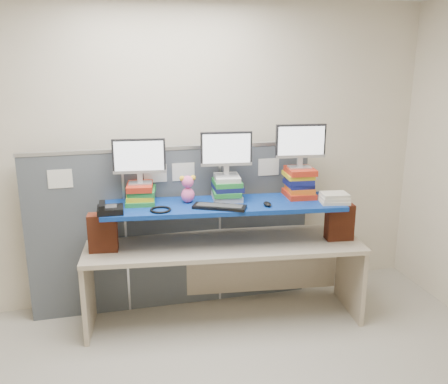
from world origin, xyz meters
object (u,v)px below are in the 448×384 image
object	(u,v)px
monitor_left	(139,158)
monitor_center	(226,151)
desk	(224,258)
blue_board	(224,205)
monitor_right	(301,143)
keyboard	(220,207)
desk_phone	(109,209)

from	to	relation	value
monitor_left	monitor_center	size ratio (longest dim) A/B	1.00
desk	blue_board	xyz separation A→B (m)	(0.00, 0.00, 0.49)
blue_board	monitor_center	xyz separation A→B (m)	(0.05, 0.11, 0.45)
monitor_right	keyboard	size ratio (longest dim) A/B	0.97
desk	desk_phone	distance (m)	1.10
desk_phone	keyboard	bearing A→B (deg)	-3.74
desk_phone	blue_board	bearing A→B (deg)	4.33
blue_board	monitor_center	bearing A→B (deg)	73.11
blue_board	monitor_left	bearing A→B (deg)	170.42
keyboard	desk_phone	world-z (taller)	desk_phone
desk	monitor_right	distance (m)	1.21
keyboard	desk_phone	xyz separation A→B (m)	(-0.89, 0.09, 0.02)
blue_board	monitor_right	bearing A→B (deg)	9.78
desk	blue_board	world-z (taller)	blue_board
blue_board	monitor_left	size ratio (longest dim) A/B	4.60
desk	desk_phone	world-z (taller)	desk_phone
blue_board	monitor_center	size ratio (longest dim) A/B	4.60
keyboard	desk_phone	bearing A→B (deg)	-159.84
monitor_right	keyboard	world-z (taller)	monitor_right
desk	desk_phone	bearing A→B (deg)	-171.34
monitor_center	monitor_right	world-z (taller)	monitor_right
monitor_left	keyboard	bearing A→B (deg)	-21.40
desk	desk_phone	size ratio (longest dim) A/B	11.58
keyboard	blue_board	bearing A→B (deg)	87.38
monitor_right	keyboard	bearing A→B (deg)	-161.15
desk	monitor_left	distance (m)	1.14
blue_board	desk_phone	xyz separation A→B (m)	(-0.96, -0.04, 0.05)
monitor_center	keyboard	size ratio (longest dim) A/B	0.97
blue_board	monitor_left	xyz separation A→B (m)	(-0.68, 0.20, 0.40)
monitor_center	desk_phone	world-z (taller)	monitor_center
monitor_center	keyboard	bearing A→B (deg)	-109.76
blue_board	desk_phone	size ratio (longest dim) A/B	9.59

